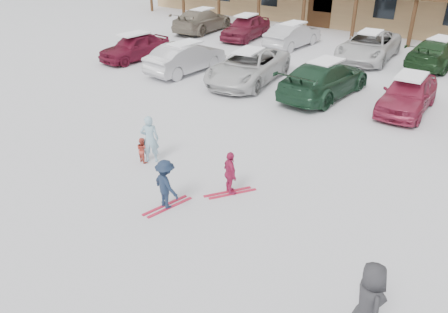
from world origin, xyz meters
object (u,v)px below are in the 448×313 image
Objects in this scene: child_navy at (166,185)px; parked_car_7 at (202,20)px; parked_car_0 at (135,47)px; parked_car_11 at (439,53)px; parked_car_2 at (248,66)px; parked_car_1 at (186,58)px; child_magenta at (230,173)px; parked_car_4 at (408,93)px; parked_car_10 at (369,46)px; toddler_red at (142,150)px; parked_car_3 at (324,79)px; parked_car_8 at (246,27)px; bystander_dark at (369,302)px; parked_car_9 at (293,35)px; adult_skier at (150,139)px.

parked_car_7 reaches higher than child_navy.
parked_car_11 reaches higher than parked_car_0.
parked_car_0 is 7.19m from parked_car_2.
parked_car_1 is 0.83× the size of parked_car_2.
parked_car_4 is (2.20, 9.15, 0.09)m from child_magenta.
parked_car_4 is at bearing -63.23° from parked_car_10.
parked_car_3 is (2.07, 8.91, 0.36)m from toddler_red.
parked_car_10 is (1.63, 15.74, 0.35)m from toddler_red.
parked_car_8 is (-6.59, 16.00, 0.35)m from toddler_red.
parked_car_2 is 7.17m from parked_car_4.
parked_car_7 is at bearing -25.74° from parked_car_3.
bystander_dark is 0.39× the size of parked_car_4.
bystander_dark is 0.38× the size of parked_car_9.
parked_car_0 is (-9.02, 8.10, -0.06)m from adult_skier.
parked_car_9 reaches higher than child_magenta.
adult_skier is 16.00m from parked_car_9.
parked_car_11 is (3.45, 0.84, -0.03)m from parked_car_10.
parked_car_10 is (-6.35, 18.17, -0.06)m from bystander_dark.
adult_skier is 1.20× the size of child_magenta.
parked_car_11 is at bearing -144.48° from adult_skier.
parked_car_7 reaches higher than parked_car_1.
child_navy reaches higher than child_magenta.
parked_car_2 is 1.03× the size of parked_car_7.
parked_car_3 reaches higher than parked_car_8.
adult_skier is 8.95m from parked_car_3.
adult_skier reaches higher than toddler_red.
parked_car_2 is at bearing -115.66° from adult_skier.
parked_car_11 is at bearing 91.23° from parked_car_4.
parked_car_8 is (2.24, 7.73, 0.05)m from parked_car_0.
bystander_dark is at bearing 173.02° from toddler_red.
parked_car_0 is (-11.14, 9.70, 0.02)m from child_navy.
bystander_dark is at bearing -74.68° from parked_car_10.
parked_car_3 is 14.27m from parked_car_7.
adult_skier is 0.35× the size of parked_car_9.
toddler_red is at bearing 81.51° from parked_car_11.
child_magenta is at bearing 102.41° from parked_car_3.
parked_car_1 is 10.14m from parked_car_10.
child_navy is 0.32× the size of parked_car_4.
parked_car_7 is (-15.76, 6.88, 0.03)m from parked_car_4.
parked_car_0 is 3.80m from parked_car_1.
parked_car_9 is (-5.16, 6.92, -0.05)m from parked_car_3.
bystander_dark is at bearing 130.51° from parked_car_7.
parked_car_8 is at bearing -1.98° from bystander_dark.
bystander_dark is at bearing -56.20° from parked_car_2.
child_magenta is 18.74m from parked_car_8.
adult_skier reaches higher than parked_car_1.
parked_car_10 is at bearing -74.53° from child_navy.
parked_car_7 is at bearing 131.73° from parked_car_2.
parked_car_3 is (-0.25, 10.35, 0.08)m from child_navy.
parked_car_4 is at bearing -69.58° from child_magenta.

